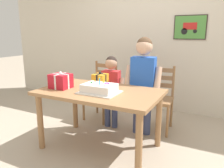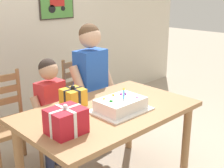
{
  "view_description": "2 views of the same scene",
  "coord_description": "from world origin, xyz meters",
  "px_view_note": "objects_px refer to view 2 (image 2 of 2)",
  "views": [
    {
      "loc": [
        1.26,
        -2.16,
        1.38
      ],
      "look_at": [
        0.14,
        0.05,
        0.8
      ],
      "focal_mm": 35.41,
      "sensor_mm": 36.0,
      "label": 1
    },
    {
      "loc": [
        -1.52,
        -1.61,
        1.63
      ],
      "look_at": [
        0.07,
        0.03,
        0.91
      ],
      "focal_mm": 48.01,
      "sensor_mm": 36.0,
      "label": 2
    }
  ],
  "objects_px": {
    "gift_box_red_large": "(66,121)",
    "child_younger": "(51,104)",
    "dining_table": "(109,121)",
    "chair_left": "(8,123)",
    "gift_box_beside_cake": "(73,97)",
    "chair_right": "(87,99)",
    "child_older": "(91,76)",
    "birthday_cake": "(121,105)"
  },
  "relations": [
    {
      "from": "birthday_cake",
      "to": "chair_right",
      "type": "height_order",
      "value": "chair_right"
    },
    {
      "from": "gift_box_beside_cake",
      "to": "dining_table",
      "type": "bearing_deg",
      "value": -61.47
    },
    {
      "from": "birthday_cake",
      "to": "chair_right",
      "type": "bearing_deg",
      "value": 66.03
    },
    {
      "from": "gift_box_beside_cake",
      "to": "chair_left",
      "type": "bearing_deg",
      "value": 118.8
    },
    {
      "from": "birthday_cake",
      "to": "gift_box_red_large",
      "type": "relative_size",
      "value": 1.83
    },
    {
      "from": "gift_box_beside_cake",
      "to": "child_older",
      "type": "height_order",
      "value": "child_older"
    },
    {
      "from": "dining_table",
      "to": "gift_box_red_large",
      "type": "height_order",
      "value": "gift_box_red_large"
    },
    {
      "from": "dining_table",
      "to": "gift_box_beside_cake",
      "type": "height_order",
      "value": "gift_box_beside_cake"
    },
    {
      "from": "birthday_cake",
      "to": "child_older",
      "type": "xyz_separation_m",
      "value": [
        0.28,
        0.69,
        0.04
      ]
    },
    {
      "from": "chair_left",
      "to": "child_older",
      "type": "distance_m",
      "value": 0.9
    },
    {
      "from": "chair_left",
      "to": "chair_right",
      "type": "relative_size",
      "value": 1.0
    },
    {
      "from": "child_older",
      "to": "child_younger",
      "type": "relative_size",
      "value": 1.25
    },
    {
      "from": "dining_table",
      "to": "chair_left",
      "type": "height_order",
      "value": "chair_left"
    },
    {
      "from": "gift_box_beside_cake",
      "to": "chair_left",
      "type": "xyz_separation_m",
      "value": [
        -0.32,
        0.58,
        -0.33
      ]
    },
    {
      "from": "chair_right",
      "to": "chair_left",
      "type": "bearing_deg",
      "value": 180.0
    },
    {
      "from": "birthday_cake",
      "to": "chair_left",
      "type": "xyz_separation_m",
      "value": [
        -0.51,
        0.94,
        -0.3
      ]
    },
    {
      "from": "chair_right",
      "to": "child_older",
      "type": "xyz_separation_m",
      "value": [
        -0.14,
        -0.25,
        0.34
      ]
    },
    {
      "from": "dining_table",
      "to": "child_younger",
      "type": "distance_m",
      "value": 0.62
    },
    {
      "from": "birthday_cake",
      "to": "child_older",
      "type": "height_order",
      "value": "child_older"
    },
    {
      "from": "birthday_cake",
      "to": "child_younger",
      "type": "relative_size",
      "value": 0.41
    },
    {
      "from": "gift_box_red_large",
      "to": "child_younger",
      "type": "bearing_deg",
      "value": 64.99
    },
    {
      "from": "chair_right",
      "to": "gift_box_red_large",
      "type": "bearing_deg",
      "value": -134.87
    },
    {
      "from": "birthday_cake",
      "to": "child_younger",
      "type": "xyz_separation_m",
      "value": [
        -0.21,
        0.69,
        -0.12
      ]
    },
    {
      "from": "dining_table",
      "to": "chair_left",
      "type": "bearing_deg",
      "value": 118.72
    },
    {
      "from": "chair_right",
      "to": "child_older",
      "type": "distance_m",
      "value": 0.45
    },
    {
      "from": "dining_table",
      "to": "chair_right",
      "type": "height_order",
      "value": "chair_right"
    },
    {
      "from": "birthday_cake",
      "to": "gift_box_beside_cake",
      "type": "relative_size",
      "value": 2.49
    },
    {
      "from": "birthday_cake",
      "to": "chair_right",
      "type": "distance_m",
      "value": 1.07
    },
    {
      "from": "chair_left",
      "to": "gift_box_beside_cake",
      "type": "bearing_deg",
      "value": -61.2
    },
    {
      "from": "chair_left",
      "to": "child_younger",
      "type": "relative_size",
      "value": 0.87
    },
    {
      "from": "chair_left",
      "to": "child_older",
      "type": "relative_size",
      "value": 0.69
    },
    {
      "from": "gift_box_beside_cake",
      "to": "child_younger",
      "type": "distance_m",
      "value": 0.36
    },
    {
      "from": "gift_box_red_large",
      "to": "gift_box_beside_cake",
      "type": "height_order",
      "value": "gift_box_red_large"
    },
    {
      "from": "dining_table",
      "to": "gift_box_beside_cake",
      "type": "distance_m",
      "value": 0.35
    },
    {
      "from": "dining_table",
      "to": "gift_box_beside_cake",
      "type": "relative_size",
      "value": 8.0
    },
    {
      "from": "gift_box_red_large",
      "to": "chair_right",
      "type": "height_order",
      "value": "gift_box_red_large"
    },
    {
      "from": "birthday_cake",
      "to": "chair_left",
      "type": "relative_size",
      "value": 0.48
    },
    {
      "from": "dining_table",
      "to": "birthday_cake",
      "type": "relative_size",
      "value": 3.21
    },
    {
      "from": "dining_table",
      "to": "birthday_cake",
      "type": "height_order",
      "value": "birthday_cake"
    },
    {
      "from": "birthday_cake",
      "to": "child_younger",
      "type": "height_order",
      "value": "child_younger"
    },
    {
      "from": "gift_box_red_large",
      "to": "chair_right",
      "type": "bearing_deg",
      "value": 45.13
    },
    {
      "from": "gift_box_red_large",
      "to": "child_younger",
      "type": "xyz_separation_m",
      "value": [
        0.33,
        0.7,
        -0.16
      ]
    }
  ]
}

